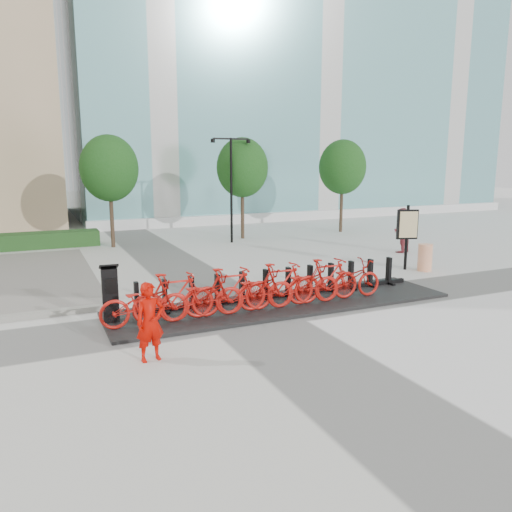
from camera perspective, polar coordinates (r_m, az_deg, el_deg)
name	(u,v)px	position (r m, az deg, el deg)	size (l,w,h in m)	color
ground	(245,314)	(13.04, -1.29, -6.65)	(120.00, 120.00, 0.00)	silver
glass_building	(278,58)	(42.71, 2.50, 21.68)	(32.00, 16.00, 24.00)	#5D99A2
hedge_b	(30,241)	(24.91, -24.42, 1.59)	(6.00, 1.20, 0.70)	#1E4213
tree_1	(109,168)	(23.70, -16.43, 9.57)	(2.60, 2.60, 5.10)	#33271B
tree_2	(242,168)	(25.45, -1.58, 10.05)	(2.60, 2.60, 5.10)	#33271B
tree_3	(343,167)	(28.32, 9.86, 9.97)	(2.60, 2.60, 5.10)	#33271B
streetlamp	(231,178)	(24.15, -2.85, 8.92)	(2.00, 0.20, 5.00)	black
dock_pad	(284,304)	(13.82, 3.20, -5.48)	(9.60, 2.40, 0.08)	black
dock_rail_posts	(278,283)	(14.14, 2.55, -3.16)	(8.02, 0.50, 0.85)	black
bike_0	(144,303)	(12.08, -12.68, -5.24)	(0.73, 2.08, 1.09)	#B2140D
bike_1	(174,297)	(12.22, -9.37, -4.64)	(0.57, 2.02, 1.22)	#B2140D
bike_2	(202,296)	(12.43, -6.15, -4.58)	(0.73, 2.08, 1.09)	#B2140D
bike_3	(229,291)	(12.65, -3.05, -3.98)	(0.57, 2.02, 1.22)	#B2140D
bike_4	(255,290)	(12.93, -0.07, -3.91)	(0.73, 2.08, 1.09)	#B2140D
bike_5	(280,285)	(13.22, 2.78, -3.33)	(0.57, 2.02, 1.22)	#B2140D
bike_6	(304,284)	(13.57, 5.49, -3.26)	(0.73, 2.08, 1.09)	#B2140D
bike_7	(327,280)	(13.92, 8.07, -2.70)	(0.57, 2.02, 1.22)	#B2140D
bike_8	(348,279)	(14.32, 10.50, -2.64)	(0.73, 2.08, 1.09)	#B2140D
kiosk	(110,294)	(12.54, -16.33, -4.14)	(0.47, 0.40, 1.44)	black
worker_red	(150,322)	(10.11, -12.01, -7.38)	(0.58, 0.38, 1.59)	#B70800
pedestrian	(401,230)	(22.52, 16.22, 2.84)	(0.94, 0.73, 1.93)	#93333C
construction_barrel	(425,258)	(19.00, 18.75, -0.17)	(0.51, 0.51, 0.98)	#FF5400
map_sign	(407,227)	(18.85, 16.91, 3.16)	(0.77, 0.34, 2.36)	black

